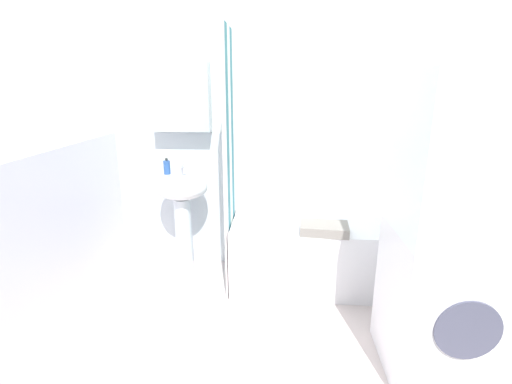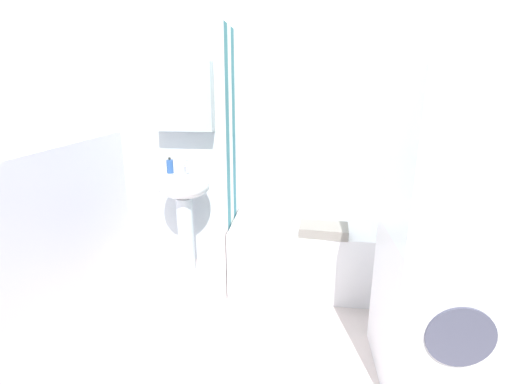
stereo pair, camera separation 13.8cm
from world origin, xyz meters
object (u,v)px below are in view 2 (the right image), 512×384
sink (184,202)px  soap_dispenser (170,166)px  conditioner_bottle (401,209)px  bathtub (332,255)px  towel_folded (324,230)px  washer_dryer_stack (448,238)px  lotion_bottle (395,208)px  body_wash_bottle (418,208)px

sink → soap_dispenser: bearing=153.5°
conditioner_bottle → bathtub: bearing=-155.7°
sink → bathtub: sink is taller
towel_folded → washer_dryer_stack: (0.58, -0.71, 0.27)m
soap_dispenser → washer_dryer_stack: size_ratio=0.08×
sink → washer_dryer_stack: size_ratio=0.52×
lotion_bottle → towel_folded: (-0.61, -0.44, -0.04)m
sink → washer_dryer_stack: 2.03m
sink → washer_dryer_stack: washer_dryer_stack is taller
bathtub → lotion_bottle: lotion_bottle is taller
conditioner_bottle → washer_dryer_stack: 1.20m
body_wash_bottle → conditioner_bottle: body_wash_bottle is taller
sink → body_wash_bottle: bearing=3.1°
sink → towel_folded: bearing=-16.3°
sink → body_wash_bottle: 1.95m
sink → bathtub: 1.31m
conditioner_bottle → towel_folded: bearing=-144.9°
soap_dispenser → body_wash_bottle: 2.10m
washer_dryer_stack → soap_dispenser: bearing=149.2°
soap_dispenser → washer_dryer_stack: 2.17m
washer_dryer_stack → lotion_bottle: bearing=88.2°
bathtub → washer_dryer_stack: washer_dryer_stack is taller
sink → towel_folded: 1.21m
bathtub → towel_folded: size_ratio=4.56×
sink → lotion_bottle: 1.77m
bathtub → lotion_bottle: 0.67m
bathtub → towel_folded: towel_folded is taller
soap_dispenser → conditioner_bottle: size_ratio=0.95×
sink → conditioner_bottle: sink is taller
soap_dispenser → towel_folded: (1.29, -0.40, -0.36)m
washer_dryer_stack → bathtub: bearing=117.8°
soap_dispenser → conditioner_bottle: (1.95, 0.06, -0.33)m
bathtub → conditioner_bottle: size_ratio=10.93×
soap_dispenser → lotion_bottle: soap_dispenser is taller
lotion_bottle → body_wash_bottle: bearing=0.3°
bathtub → lotion_bottle: (0.52, 0.24, 0.35)m
soap_dispenser → lotion_bottle: (1.90, 0.04, -0.32)m
soap_dispenser → bathtub: (1.38, -0.19, -0.66)m
lotion_bottle → towel_folded: size_ratio=0.48×
sink → bathtub: bearing=-5.9°
soap_dispenser → lotion_bottle: 1.92m
washer_dryer_stack → sink: bearing=148.8°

